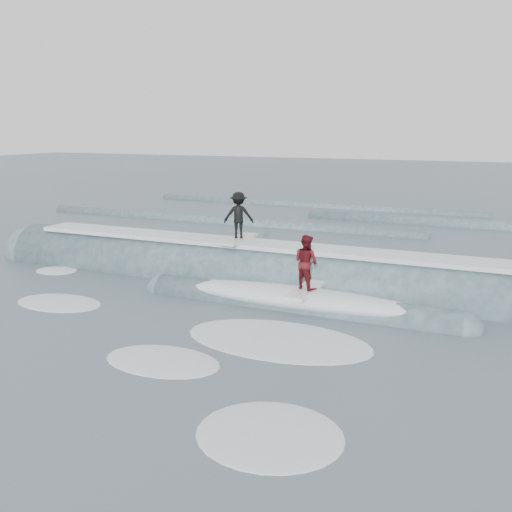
% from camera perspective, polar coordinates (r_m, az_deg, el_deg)
% --- Properties ---
extents(ground, '(160.00, 160.00, 0.00)m').
position_cam_1_polar(ground, '(15.50, -4.49, -6.17)').
color(ground, '#3E4E5B').
rests_on(ground, ground).
extents(breaking_wave, '(22.55, 4.03, 2.50)m').
position_cam_1_polar(breaking_wave, '(18.62, 1.50, -2.77)').
color(breaking_wave, '#344D58').
rests_on(breaking_wave, ground).
extents(surfer_black, '(1.13, 2.01, 1.63)m').
position_cam_1_polar(surfer_black, '(18.91, -1.75, 3.84)').
color(surfer_black, silver).
rests_on(surfer_black, ground).
extents(surfer_red, '(0.92, 2.01, 1.63)m').
position_cam_1_polar(surfer_red, '(15.89, 5.02, -1.00)').
color(surfer_red, silver).
rests_on(surfer_red, ground).
extents(whitewater, '(13.58, 8.74, 0.10)m').
position_cam_1_polar(whitewater, '(13.95, -6.86, -8.42)').
color(whitewater, white).
rests_on(whitewater, ground).
extents(far_swells, '(36.84, 8.65, 0.80)m').
position_cam_1_polar(far_swells, '(31.76, 10.56, 3.43)').
color(far_swells, '#344D58').
rests_on(far_swells, ground).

